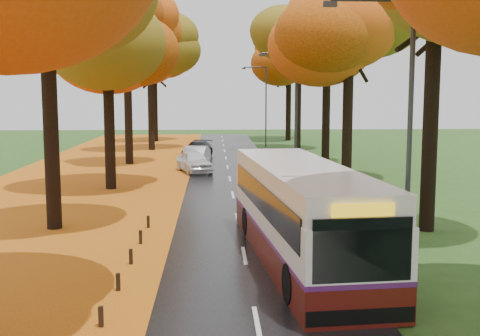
{
  "coord_description": "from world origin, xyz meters",
  "views": [
    {
      "loc": [
        -1.02,
        -7.75,
        5.55
      ],
      "look_at": [
        0.0,
        15.31,
        2.6
      ],
      "focal_mm": 45.0,
      "sensor_mm": 36.0,
      "label": 1
    }
  ],
  "objects": [
    {
      "name": "trees_right",
      "position": [
        7.19,
        26.91,
        9.69
      ],
      "size": [
        9.3,
        74.2,
        13.96
      ],
      "color": "black",
      "rests_on": "ground"
    },
    {
      "name": "leaf_drift",
      "position": [
        -3.05,
        25.0,
        0.04
      ],
      "size": [
        0.9,
        90.0,
        0.01
      ],
      "primitive_type": "cube",
      "color": "orange",
      "rests_on": "road"
    },
    {
      "name": "streetlamp_near",
      "position": [
        3.95,
        8.0,
        4.71
      ],
      "size": [
        2.45,
        0.18,
        8.0
      ],
      "color": "#333538",
      "rests_on": "ground"
    },
    {
      "name": "bus",
      "position": [
        1.83,
        11.41,
        1.68
      ],
      "size": [
        3.81,
        12.08,
        3.13
      ],
      "rotation": [
        0.0,
        0.0,
        0.09
      ],
      "color": "#4A100B",
      "rests_on": "road"
    },
    {
      "name": "car_dark",
      "position": [
        -2.35,
        42.12,
        0.73
      ],
      "size": [
        2.79,
        5.05,
        1.38
      ],
      "primitive_type": "imported",
      "rotation": [
        0.0,
        0.0,
        -0.19
      ],
      "color": "black",
      "rests_on": "road"
    },
    {
      "name": "leaf_verge",
      "position": [
        -9.0,
        25.0,
        0.01
      ],
      "size": [
        12.0,
        90.0,
        0.02
      ],
      "primitive_type": "cube",
      "color": "#99410D",
      "rests_on": "ground"
    },
    {
      "name": "centre_line",
      "position": [
        0.0,
        25.0,
        0.04
      ],
      "size": [
        0.12,
        90.0,
        0.01
      ],
      "primitive_type": "cube",
      "color": "silver",
      "rests_on": "road"
    },
    {
      "name": "streetlamp_mid",
      "position": [
        3.95,
        30.0,
        4.71
      ],
      "size": [
        2.45,
        0.18,
        8.0
      ],
      "color": "#333538",
      "rests_on": "ground"
    },
    {
      "name": "car_silver",
      "position": [
        -2.35,
        36.1,
        0.79
      ],
      "size": [
        2.21,
        4.73,
        1.5
      ],
      "primitive_type": "imported",
      "rotation": [
        0.0,
        0.0,
        -0.14
      ],
      "color": "#9A9DA1",
      "rests_on": "road"
    },
    {
      "name": "streetlamp_far",
      "position": [
        3.95,
        52.0,
        4.71
      ],
      "size": [
        2.45,
        0.18,
        8.0
      ],
      "color": "#333538",
      "rests_on": "ground"
    },
    {
      "name": "car_white",
      "position": [
        -2.35,
        33.27,
        0.78
      ],
      "size": [
        2.92,
        4.67,
        1.48
      ],
      "primitive_type": "imported",
      "rotation": [
        0.0,
        0.0,
        0.29
      ],
      "color": "white",
      "rests_on": "road"
    },
    {
      "name": "trees_left",
      "position": [
        -7.18,
        27.06,
        9.53
      ],
      "size": [
        9.2,
        74.0,
        13.88
      ],
      "color": "black",
      "rests_on": "ground"
    },
    {
      "name": "road",
      "position": [
        0.0,
        25.0,
        0.02
      ],
      "size": [
        6.5,
        90.0,
        0.04
      ],
      "primitive_type": "cube",
      "color": "black",
      "rests_on": "ground"
    }
  ]
}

